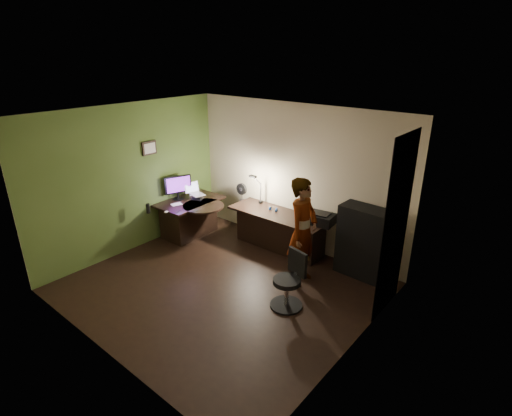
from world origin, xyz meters
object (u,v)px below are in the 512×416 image
Objects in this scene: office_chair at (287,281)px; desk_right at (278,231)px; cabinet at (363,242)px; monitor at (178,191)px; desk_left at (191,218)px; person at (303,232)px.

desk_right is at bearing 143.81° from office_chair.
cabinet is 2.21× the size of monitor.
desk_left is at bearing -160.09° from desk_right.
monitor reaches higher than desk_right.
person is at bearing -2.14° from desk_left.
desk_right is (1.73, 0.63, -0.01)m from desk_left.
monitor is 0.31× the size of person.
monitor is 0.63× the size of office_chair.
monitor is at bearing -179.11° from office_chair.
monitor reaches higher than office_chair.
cabinet reaches higher than office_chair.
cabinet reaches higher than monitor.
person is (0.97, -0.66, 0.52)m from desk_right.
office_chair is at bearing -49.21° from desk_right.
desk_left is at bearing 178.35° from office_chair.
desk_left is 1.84m from desk_right.
cabinet is at bearing 5.03° from desk_right.
person reaches higher than desk_right.
desk_right is 1.28m from person.
office_chair is at bearing -16.05° from desk_left.
cabinet is at bearing -45.51° from person.
desk_left is 3.46m from cabinet.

